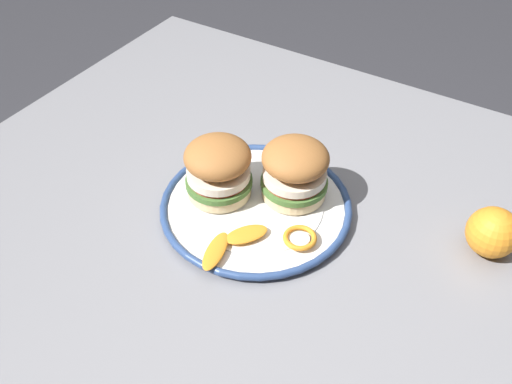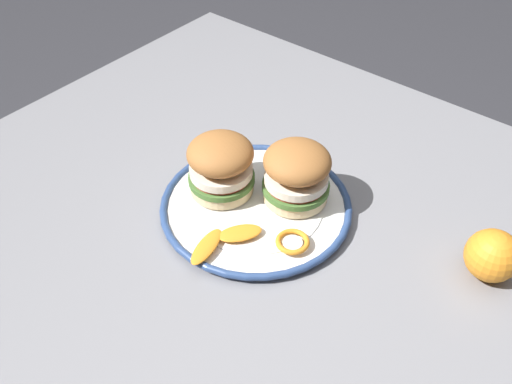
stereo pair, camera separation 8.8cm
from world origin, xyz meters
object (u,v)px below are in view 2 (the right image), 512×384
Objects in this scene: dinner_plate at (256,206)px; whole_orange at (492,255)px; dining_table at (295,263)px; sandwich_half_left at (221,165)px; sandwich_half_right at (297,173)px.

dinner_plate is 0.36m from whole_orange.
dining_table is 8.48× the size of sandwich_half_left.
dinner_plate is at bearing 50.76° from sandwich_half_right.
dinner_plate is at bearing -171.45° from sandwich_half_left.
whole_orange is (-0.41, -0.12, -0.03)m from sandwich_half_left.
dinner_plate is 0.09m from sandwich_half_left.
sandwich_half_right is at bearing -150.34° from sandwich_half_left.
sandwich_half_left is at bearing 14.91° from dining_table.
sandwich_half_right is at bearing 10.92° from whole_orange.
sandwich_half_right reaches higher than dining_table.
sandwich_half_left is (0.13, 0.03, 0.18)m from dining_table.
sandwich_half_left reaches higher than whole_orange.
dinner_plate is 4.01× the size of whole_orange.
whole_orange is at bearing -169.08° from sandwich_half_right.
sandwich_half_left and sandwich_half_right have the same top height.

